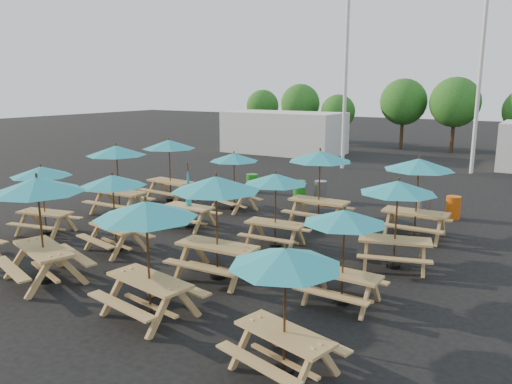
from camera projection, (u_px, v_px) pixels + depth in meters
The scene contains 29 objects.
ground at pixel (231, 235), 15.60m from camera, with size 120.00×120.00×0.00m, color black.
picnic_unit_1 at pixel (41, 176), 15.30m from camera, with size 2.18×2.18×2.17m.
picnic_unit_2 at pixel (117, 155), 17.74m from camera, with size 2.22×2.22×2.51m.
picnic_unit_3 at pixel (169, 148), 19.75m from camera, with size 2.26×2.26×2.50m.
picnic_unit_4 at pixel (38, 192), 11.43m from camera, with size 2.68×2.68×2.55m.
picnic_unit_5 at pixel (113, 185), 13.70m from camera, with size 2.19×2.19×2.20m.
picnic_unit_6 at pixel (189, 201), 16.29m from camera, with size 1.69×1.47×2.15m.
picnic_unit_7 at pixel (234, 161), 18.42m from camera, with size 2.30×2.30×2.16m.
picnic_unit_8 at pixel (146, 217), 9.67m from camera, with size 2.32×2.32×2.42m.
picnic_unit_9 at pixel (216, 190), 11.68m from camera, with size 2.23×2.23×2.53m.
picnic_unit_10 at pixel (276, 184), 14.06m from camera, with size 1.96×1.96×2.17m.
picnic_unit_11 at pixel (320, 161), 16.36m from camera, with size 2.12×2.12×2.51m.
picnic_unit_12 at pixel (285, 265), 7.74m from camera, with size 2.18×2.18×2.15m.
picnic_unit_13 at pixel (344, 223), 10.31m from camera, with size 1.78×1.78×2.09m.
picnic_unit_14 at pixel (398, 193), 12.40m from camera, with size 2.40×2.40×2.29m.
picnic_unit_15 at pixel (419, 169), 14.89m from camera, with size 2.14×2.14×2.47m.
waste_bin_0 at pixel (252, 183), 21.76m from camera, with size 0.50×0.50×0.80m, color #1E8B19.
waste_bin_1 at pixel (299, 190), 20.25m from camera, with size 0.50×0.50×0.80m, color #1E8B19.
waste_bin_2 at pixel (321, 191), 20.21m from camera, with size 0.50×0.50×0.80m, color gray.
waste_bin_3 at pixel (424, 206), 17.70m from camera, with size 0.50×0.50×0.80m, color gray.
waste_bin_4 at pixel (453, 208), 17.42m from camera, with size 0.50×0.50×0.80m, color #D7540C.
mast_0 at pixel (346, 59), 27.00m from camera, with size 0.20×0.20×12.00m, color silver.
mast_1 at pixel (482, 57), 25.31m from camera, with size 0.20×0.20×12.00m, color silver.
event_tent_0 at pixel (284, 133), 34.38m from camera, with size 8.00×4.00×2.80m, color silver.
tree_0 at pixel (263, 106), 43.24m from camera, with size 2.80×2.80×4.24m.
tree_1 at pixel (300, 104), 39.82m from camera, with size 3.11×3.11×4.72m.
tree_2 at pixel (338, 112), 37.99m from camera, with size 2.59×2.59×3.93m.
tree_3 at pixel (403, 102), 36.32m from camera, with size 3.36×3.36×5.09m.
tree_4 at pixel (455, 102), 34.04m from camera, with size 3.41×3.41×5.17m.
Camera 1 is at (8.57, -12.30, 4.57)m, focal length 35.00 mm.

